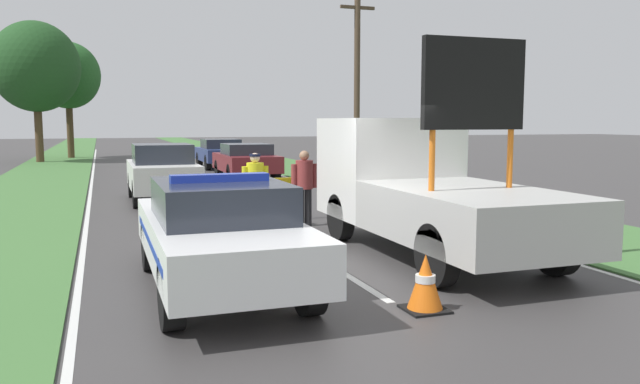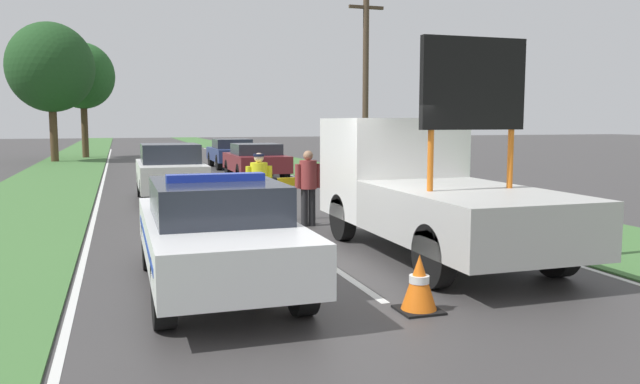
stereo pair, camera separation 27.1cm
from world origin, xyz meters
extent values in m
plane|color=#3D3A3A|center=(0.00, 0.00, 0.00)|extent=(160.00, 160.00, 0.00)
cube|color=silver|center=(0.00, -0.57, 0.00)|extent=(0.12, 2.95, 0.01)
cube|color=silver|center=(0.00, 5.39, 0.00)|extent=(0.12, 2.95, 0.01)
cube|color=silver|center=(0.00, 11.35, 0.00)|extent=(0.12, 2.95, 0.01)
cube|color=silver|center=(0.00, 17.31, 0.00)|extent=(0.12, 2.95, 0.01)
cube|color=silver|center=(0.00, 23.28, 0.00)|extent=(0.12, 2.95, 0.01)
cube|color=silver|center=(0.00, 29.24, 0.00)|extent=(0.12, 2.95, 0.01)
cube|color=silver|center=(0.00, 35.20, 0.00)|extent=(0.12, 2.95, 0.01)
cube|color=silver|center=(0.00, 41.16, 0.00)|extent=(0.12, 2.95, 0.01)
cube|color=silver|center=(-3.73, 15.25, 0.00)|extent=(0.10, 58.43, 0.01)
cube|color=silver|center=(3.73, 15.25, 0.00)|extent=(0.10, 58.43, 0.01)
cube|color=#427038|center=(-5.58, 20.00, 0.01)|extent=(3.50, 120.00, 0.03)
cube|color=#427038|center=(5.58, 20.00, 0.01)|extent=(3.50, 120.00, 0.03)
cube|color=white|center=(-1.92, -0.69, 0.70)|extent=(1.82, 4.69, 0.60)
cube|color=#282D38|center=(-1.92, -0.83, 1.24)|extent=(1.60, 2.16, 0.48)
cylinder|color=black|center=(-2.71, 0.77, 0.40)|extent=(0.24, 0.80, 0.80)
cylinder|color=black|center=(-1.13, 0.77, 0.40)|extent=(0.24, 0.80, 0.80)
cylinder|color=black|center=(-2.71, -2.14, 0.40)|extent=(0.24, 0.80, 0.80)
cylinder|color=black|center=(-1.13, -2.14, 0.40)|extent=(0.24, 0.80, 0.80)
cube|color=#1E38C6|center=(-1.92, -0.83, 1.53)|extent=(1.27, 0.24, 0.10)
cube|color=#193399|center=(-1.92, -0.69, 0.73)|extent=(1.83, 3.85, 0.10)
cube|color=black|center=(-1.92, 1.70, 0.64)|extent=(1.00, 0.08, 0.36)
cube|color=white|center=(1.92, 2.07, 1.38)|extent=(2.24, 2.07, 1.88)
cube|color=#232833|center=(1.92, 3.09, 1.72)|extent=(1.90, 0.04, 0.83)
cube|color=#B2B2AD|center=(1.92, -0.82, 0.84)|extent=(2.24, 3.70, 0.80)
cylinder|color=#D16619|center=(1.23, -0.82, 1.69)|extent=(0.09, 0.09, 0.90)
cylinder|color=#D16619|center=(2.60, -0.82, 1.69)|extent=(0.09, 0.09, 0.90)
cube|color=black|center=(1.92, -0.82, 2.82)|extent=(1.71, 0.12, 1.35)
cylinder|color=black|center=(0.92, 2.07, 0.44)|extent=(0.24, 0.89, 0.89)
cylinder|color=black|center=(2.92, 2.07, 0.44)|extent=(0.24, 0.89, 0.89)
cylinder|color=black|center=(0.92, -1.56, 0.44)|extent=(0.24, 0.89, 0.89)
cylinder|color=black|center=(2.92, -1.56, 0.44)|extent=(0.24, 0.89, 0.89)
cylinder|color=black|center=(-1.70, 4.76, 0.40)|extent=(0.07, 0.07, 0.79)
cylinder|color=black|center=(1.11, 4.76, 0.40)|extent=(0.07, 0.07, 0.79)
cube|color=yellow|center=(-1.76, 4.76, 0.88)|extent=(0.59, 0.08, 0.19)
cube|color=black|center=(-1.17, 4.76, 0.88)|extent=(0.59, 0.08, 0.19)
cube|color=yellow|center=(-0.59, 4.76, 0.88)|extent=(0.59, 0.08, 0.19)
cube|color=black|center=(0.00, 4.76, 0.88)|extent=(0.59, 0.08, 0.19)
cube|color=yellow|center=(0.58, 4.76, 0.88)|extent=(0.59, 0.08, 0.19)
cube|color=black|center=(1.17, 4.76, 0.88)|extent=(0.59, 0.08, 0.19)
cylinder|color=#191E38|center=(-0.38, 3.95, 0.40)|extent=(0.15, 0.15, 0.80)
cylinder|color=#191E38|center=(-0.21, 3.95, 0.40)|extent=(0.15, 0.15, 0.80)
cylinder|color=yellow|center=(-0.30, 3.95, 1.10)|extent=(0.37, 0.37, 0.60)
cylinder|color=yellow|center=(-0.52, 3.95, 1.07)|extent=(0.12, 0.12, 0.51)
cylinder|color=yellow|center=(-0.07, 3.95, 1.07)|extent=(0.12, 0.12, 0.51)
sphere|color=beige|center=(-0.30, 3.95, 1.50)|extent=(0.21, 0.21, 0.21)
cylinder|color=#141933|center=(-0.30, 3.95, 1.55)|extent=(0.24, 0.24, 0.05)
cylinder|color=#232326|center=(0.67, 3.81, 0.41)|extent=(0.15, 0.15, 0.82)
cylinder|color=#232326|center=(0.84, 3.81, 0.41)|extent=(0.15, 0.15, 0.82)
cylinder|color=maroon|center=(0.75, 3.81, 1.12)|extent=(0.37, 0.37, 0.61)
cylinder|color=maroon|center=(0.52, 3.81, 1.09)|extent=(0.12, 0.12, 0.52)
cylinder|color=maroon|center=(0.99, 3.81, 1.09)|extent=(0.12, 0.12, 0.52)
sphere|color=#A57A5B|center=(0.75, 3.81, 1.54)|extent=(0.21, 0.21, 0.21)
cube|color=black|center=(0.47, 5.87, 0.01)|extent=(0.40, 0.40, 0.03)
cone|color=orange|center=(0.47, 5.87, 0.29)|extent=(0.34, 0.34, 0.53)
cylinder|color=white|center=(0.47, 5.87, 0.32)|extent=(0.19, 0.19, 0.07)
cube|color=black|center=(0.25, -2.46, 0.01)|extent=(0.50, 0.50, 0.03)
cone|color=orange|center=(0.25, -2.46, 0.36)|extent=(0.43, 0.43, 0.66)
cylinder|color=white|center=(0.25, -2.46, 0.39)|extent=(0.24, 0.24, 0.09)
cube|color=silver|center=(-1.74, 9.20, 0.74)|extent=(1.77, 4.05, 0.72)
cube|color=#282D38|center=(-1.74, 9.08, 1.37)|extent=(1.56, 1.86, 0.53)
cylinder|color=black|center=(-2.51, 10.45, 0.38)|extent=(0.24, 0.75, 0.75)
cylinder|color=black|center=(-0.98, 10.45, 0.38)|extent=(0.24, 0.75, 0.75)
cylinder|color=black|center=(-2.51, 7.94, 0.38)|extent=(0.24, 0.75, 0.75)
cylinder|color=black|center=(-0.98, 7.94, 0.38)|extent=(0.24, 0.75, 0.75)
cube|color=maroon|center=(1.96, 14.91, 0.67)|extent=(1.93, 4.13, 0.62)
cube|color=#282D38|center=(1.96, 14.79, 1.19)|extent=(1.70, 1.90, 0.42)
cylinder|color=black|center=(1.12, 16.19, 0.36)|extent=(0.24, 0.72, 0.72)
cylinder|color=black|center=(2.80, 16.19, 0.36)|extent=(0.24, 0.72, 0.72)
cylinder|color=black|center=(1.12, 13.64, 0.36)|extent=(0.24, 0.72, 0.72)
cylinder|color=black|center=(2.80, 13.64, 0.36)|extent=(0.24, 0.72, 0.72)
cube|color=navy|center=(2.12, 21.27, 0.66)|extent=(1.89, 4.19, 0.60)
cube|color=#282D38|center=(2.12, 21.14, 1.19)|extent=(1.67, 1.93, 0.45)
cylinder|color=black|center=(1.29, 22.56, 0.36)|extent=(0.24, 0.73, 0.73)
cylinder|color=black|center=(2.95, 22.56, 0.36)|extent=(0.24, 0.73, 0.73)
cylinder|color=black|center=(1.29, 19.97, 0.36)|extent=(0.24, 0.73, 0.73)
cylinder|color=black|center=(2.95, 19.97, 0.36)|extent=(0.24, 0.73, 0.73)
cylinder|color=#4C3823|center=(-6.55, 28.78, 1.74)|extent=(0.42, 0.42, 3.48)
ellipsoid|color=#1E471E|center=(-6.55, 28.78, 5.23)|extent=(4.68, 4.68, 4.91)
cylinder|color=#4C3823|center=(-5.09, 32.44, 1.81)|extent=(0.40, 0.40, 3.61)
ellipsoid|color=#235623|center=(-5.09, 32.44, 5.05)|extent=(3.85, 3.85, 4.04)
cylinder|color=#473828|center=(4.79, 10.54, 3.33)|extent=(0.20, 0.20, 6.66)
cube|color=#473828|center=(4.79, 10.54, 5.99)|extent=(1.20, 0.10, 0.10)
camera|label=1|loc=(-3.37, -8.92, 2.27)|focal=35.00mm
camera|label=2|loc=(-3.11, -9.01, 2.27)|focal=35.00mm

